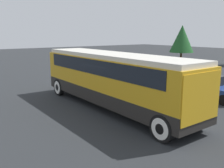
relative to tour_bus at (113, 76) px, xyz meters
name	(u,v)px	position (x,y,z in m)	size (l,w,h in m)	color
ground_plane	(112,108)	(-0.10, 0.00, -1.86)	(120.00, 120.00, 0.00)	#26282B
tour_bus	(113,76)	(0.00, 0.00, 0.00)	(11.25, 2.52, 3.08)	black
parked_car_near	(203,86)	(1.35, 6.44, -1.15)	(4.80, 1.97, 1.44)	navy
parked_car_mid	(147,71)	(-5.80, 8.22, -1.15)	(4.13, 1.91, 1.42)	silver
tree_left	(182,39)	(-11.02, 19.80, 1.54)	(3.22, 3.22, 5.22)	brown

